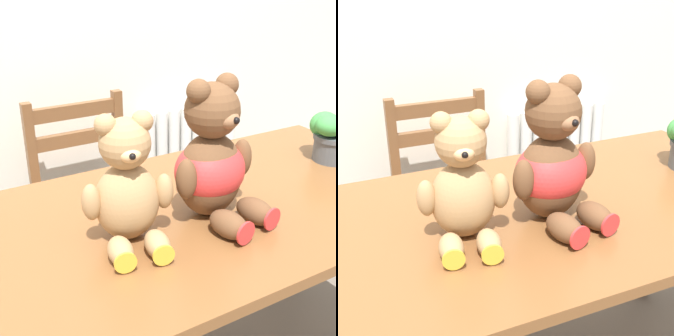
% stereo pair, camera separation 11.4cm
% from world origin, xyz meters
% --- Properties ---
extents(radiator, '(0.58, 0.10, 0.68)m').
position_xyz_m(radiator, '(0.66, 1.42, 0.31)').
color(radiator, white).
rests_on(radiator, ground_plane).
extents(dining_table, '(1.52, 0.76, 0.76)m').
position_xyz_m(dining_table, '(0.00, 0.38, 0.66)').
color(dining_table, brown).
rests_on(dining_table, ground_plane).
extents(wooden_chair_behind, '(0.44, 0.40, 0.86)m').
position_xyz_m(wooden_chair_behind, '(-0.02, 1.16, 0.44)').
color(wooden_chair_behind, brown).
rests_on(wooden_chair_behind, ground_plane).
extents(teddy_bear_left, '(0.23, 0.24, 0.32)m').
position_xyz_m(teddy_bear_left, '(-0.23, 0.33, 0.90)').
color(teddy_bear_left, tan).
rests_on(teddy_bear_left, dining_table).
extents(teddy_bear_right, '(0.26, 0.29, 0.37)m').
position_xyz_m(teddy_bear_right, '(0.02, 0.34, 0.91)').
color(teddy_bear_right, brown).
rests_on(teddy_bear_right, dining_table).
extents(potted_plant, '(0.17, 0.16, 0.17)m').
position_xyz_m(potted_plant, '(0.58, 0.44, 0.85)').
color(potted_plant, '#4C5156').
rests_on(potted_plant, dining_table).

